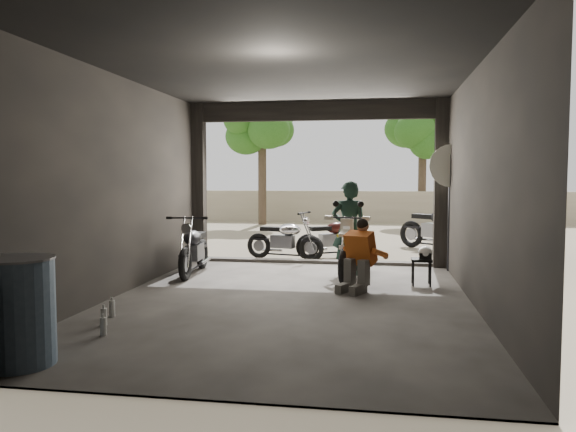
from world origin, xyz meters
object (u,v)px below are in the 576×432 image
(outside_bike_a, at_px, (285,236))
(oil_drum, at_px, (18,313))
(stool, at_px, (421,263))
(helmet, at_px, (425,253))
(left_bike, at_px, (194,245))
(sign_post, at_px, (451,186))
(outside_bike_b, at_px, (333,234))
(mechanic, at_px, (357,257))
(rider, at_px, (349,229))
(main_bike, at_px, (354,247))
(outside_bike_c, at_px, (437,224))

(outside_bike_a, relative_size, oil_drum, 1.50)
(stool, distance_m, helmet, 0.19)
(stool, relative_size, helmet, 1.90)
(left_bike, distance_m, sign_post, 4.74)
(outside_bike_b, bearing_deg, mechanic, 157.80)
(left_bike, xyz_separation_m, mechanic, (2.92, -1.07, -0.00))
(rider, bearing_deg, main_bike, 104.57)
(left_bike, distance_m, stool, 3.93)
(left_bike, height_order, stool, left_bike)
(main_bike, xyz_separation_m, rider, (-0.10, 0.28, 0.27))
(left_bike, xyz_separation_m, rider, (2.72, 0.30, 0.30))
(outside_bike_b, distance_m, sign_post, 2.91)
(outside_bike_a, bearing_deg, main_bike, -129.49)
(rider, height_order, helmet, rider)
(mechanic, bearing_deg, oil_drum, -101.69)
(outside_bike_a, height_order, outside_bike_b, outside_bike_a)
(outside_bike_b, height_order, rider, rider)
(rider, xyz_separation_m, sign_post, (1.79, 0.74, 0.73))
(outside_bike_a, bearing_deg, stool, -119.85)
(left_bike, xyz_separation_m, stool, (3.91, -0.41, -0.17))
(outside_bike_c, xyz_separation_m, oil_drum, (-4.58, -8.99, -0.12))
(outside_bike_c, distance_m, helmet, 4.58)
(helmet, bearing_deg, stool, 133.93)
(main_bike, relative_size, mechanic, 1.57)
(left_bike, distance_m, outside_bike_c, 6.14)
(outside_bike_a, height_order, sign_post, sign_post)
(main_bike, height_order, outside_bike_c, outside_bike_c)
(left_bike, height_order, helmet, left_bike)
(outside_bike_c, distance_m, oil_drum, 10.09)
(main_bike, relative_size, helmet, 7.22)
(mechanic, height_order, stool, mechanic)
(oil_drum, bearing_deg, outside_bike_a, 79.52)
(left_bike, relative_size, outside_bike_c, 0.86)
(main_bike, relative_size, outside_bike_c, 0.91)
(outside_bike_a, height_order, stool, outside_bike_a)
(main_bike, xyz_separation_m, mechanic, (0.10, -1.09, -0.03))
(rider, relative_size, oil_drum, 1.66)
(main_bike, relative_size, outside_bike_b, 1.12)
(main_bike, relative_size, left_bike, 1.06)
(rider, bearing_deg, left_bike, 1.21)
(sign_post, bearing_deg, mechanic, -122.53)
(left_bike, distance_m, oil_drum, 4.91)
(mechanic, bearing_deg, sign_post, 78.46)
(mechanic, distance_m, oil_drum, 4.82)
(left_bike, distance_m, helmet, 3.99)
(outside_bike_a, relative_size, outside_bike_b, 1.00)
(left_bike, relative_size, sign_post, 0.68)
(rider, xyz_separation_m, mechanic, (0.20, -1.37, -0.30))
(main_bike, relative_size, rider, 1.01)
(oil_drum, distance_m, sign_post, 7.54)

